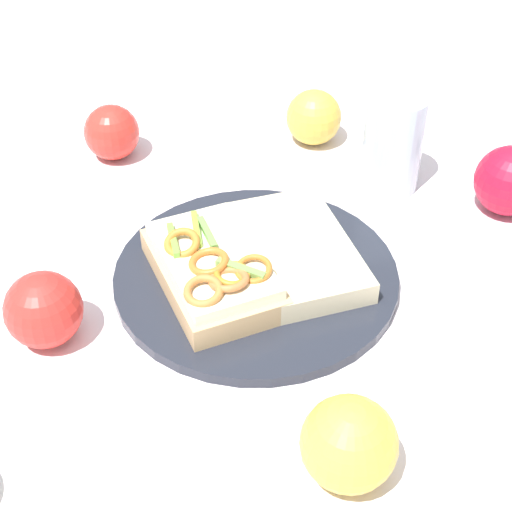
{
  "coord_description": "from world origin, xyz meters",
  "views": [
    {
      "loc": [
        -0.38,
        0.45,
        0.52
      ],
      "look_at": [
        0.0,
        0.0,
        0.03
      ],
      "focal_mm": 54.24,
      "sensor_mm": 36.0,
      "label": 1
    }
  ],
  "objects_px": {
    "bread_slice_side": "(297,251)",
    "apple_5": "(510,181)",
    "sandwich": "(213,269)",
    "plate": "(256,276)",
    "apple_4": "(112,132)",
    "apple_0": "(314,117)",
    "apple_1": "(349,444)",
    "drinking_glass": "(393,143)",
    "apple_3": "(43,310)"
  },
  "relations": [
    {
      "from": "sandwich",
      "to": "apple_5",
      "type": "height_order",
      "value": "apple_5"
    },
    {
      "from": "bread_slice_side",
      "to": "apple_4",
      "type": "distance_m",
      "value": 0.31
    },
    {
      "from": "apple_4",
      "to": "drinking_glass",
      "type": "relative_size",
      "value": 0.59
    },
    {
      "from": "sandwich",
      "to": "apple_4",
      "type": "relative_size",
      "value": 2.77
    },
    {
      "from": "apple_1",
      "to": "apple_5",
      "type": "height_order",
      "value": "apple_5"
    },
    {
      "from": "sandwich",
      "to": "apple_0",
      "type": "height_order",
      "value": "apple_0"
    },
    {
      "from": "plate",
      "to": "apple_1",
      "type": "bearing_deg",
      "value": 146.72
    },
    {
      "from": "apple_4",
      "to": "apple_0",
      "type": "bearing_deg",
      "value": -132.22
    },
    {
      "from": "plate",
      "to": "apple_0",
      "type": "relative_size",
      "value": 4.11
    },
    {
      "from": "drinking_glass",
      "to": "sandwich",
      "type": "bearing_deg",
      "value": 83.63
    },
    {
      "from": "apple_0",
      "to": "bread_slice_side",
      "type": "bearing_deg",
      "value": 122.75
    },
    {
      "from": "drinking_glass",
      "to": "bread_slice_side",
      "type": "bearing_deg",
      "value": 92.83
    },
    {
      "from": "bread_slice_side",
      "to": "apple_5",
      "type": "relative_size",
      "value": 2.19
    },
    {
      "from": "plate",
      "to": "apple_4",
      "type": "relative_size",
      "value": 4.23
    },
    {
      "from": "sandwich",
      "to": "apple_0",
      "type": "distance_m",
      "value": 0.31
    },
    {
      "from": "apple_3",
      "to": "apple_4",
      "type": "height_order",
      "value": "apple_3"
    },
    {
      "from": "sandwich",
      "to": "apple_5",
      "type": "relative_size",
      "value": 2.4
    },
    {
      "from": "sandwich",
      "to": "apple_1",
      "type": "distance_m",
      "value": 0.24
    },
    {
      "from": "apple_4",
      "to": "apple_5",
      "type": "distance_m",
      "value": 0.47
    },
    {
      "from": "plate",
      "to": "bread_slice_side",
      "type": "xyz_separation_m",
      "value": [
        -0.02,
        -0.04,
        0.02
      ]
    },
    {
      "from": "sandwich",
      "to": "apple_4",
      "type": "distance_m",
      "value": 0.29
    },
    {
      "from": "sandwich",
      "to": "apple_1",
      "type": "relative_size",
      "value": 2.48
    },
    {
      "from": "sandwich",
      "to": "drinking_glass",
      "type": "xyz_separation_m",
      "value": [
        -0.03,
        -0.27,
        0.03
      ]
    },
    {
      "from": "plate",
      "to": "apple_4",
      "type": "xyz_separation_m",
      "value": [
        0.29,
        -0.07,
        0.03
      ]
    },
    {
      "from": "bread_slice_side",
      "to": "apple_5",
      "type": "bearing_deg",
      "value": -84.4
    },
    {
      "from": "sandwich",
      "to": "bread_slice_side",
      "type": "height_order",
      "value": "sandwich"
    },
    {
      "from": "plate",
      "to": "apple_5",
      "type": "bearing_deg",
      "value": -116.93
    },
    {
      "from": "apple_4",
      "to": "apple_1",
      "type": "bearing_deg",
      "value": 157.74
    },
    {
      "from": "apple_3",
      "to": "apple_0",
      "type": "bearing_deg",
      "value": -87.5
    },
    {
      "from": "sandwich",
      "to": "bread_slice_side",
      "type": "relative_size",
      "value": 1.1
    },
    {
      "from": "plate",
      "to": "apple_3",
      "type": "xyz_separation_m",
      "value": [
        0.1,
        0.19,
        0.03
      ]
    },
    {
      "from": "apple_0",
      "to": "apple_1",
      "type": "relative_size",
      "value": 0.92
    },
    {
      "from": "apple_3",
      "to": "drinking_glass",
      "type": "height_order",
      "value": "drinking_glass"
    },
    {
      "from": "bread_slice_side",
      "to": "apple_0",
      "type": "xyz_separation_m",
      "value": [
        0.14,
        -0.21,
        0.01
      ]
    },
    {
      "from": "bread_slice_side",
      "to": "apple_1",
      "type": "xyz_separation_m",
      "value": [
        -0.18,
        0.17,
        0.01
      ]
    },
    {
      "from": "bread_slice_side",
      "to": "apple_5",
      "type": "height_order",
      "value": "apple_5"
    },
    {
      "from": "plate",
      "to": "bread_slice_side",
      "type": "relative_size",
      "value": 1.68
    },
    {
      "from": "plate",
      "to": "sandwich",
      "type": "xyz_separation_m",
      "value": [
        0.02,
        0.04,
        0.03
      ]
    },
    {
      "from": "apple_1",
      "to": "apple_4",
      "type": "distance_m",
      "value": 0.53
    },
    {
      "from": "apple_1",
      "to": "apple_5",
      "type": "bearing_deg",
      "value": -81.23
    },
    {
      "from": "apple_0",
      "to": "plate",
      "type": "bearing_deg",
      "value": 114.58
    },
    {
      "from": "plate",
      "to": "apple_4",
      "type": "distance_m",
      "value": 0.29
    },
    {
      "from": "sandwich",
      "to": "apple_1",
      "type": "height_order",
      "value": "apple_1"
    },
    {
      "from": "plate",
      "to": "apple_0",
      "type": "height_order",
      "value": "apple_0"
    },
    {
      "from": "apple_0",
      "to": "apple_4",
      "type": "xyz_separation_m",
      "value": [
        0.17,
        0.19,
        -0.0
      ]
    },
    {
      "from": "apple_4",
      "to": "sandwich",
      "type": "bearing_deg",
      "value": 157.61
    },
    {
      "from": "plate",
      "to": "apple_5",
      "type": "height_order",
      "value": "apple_5"
    },
    {
      "from": "apple_3",
      "to": "drinking_glass",
      "type": "distance_m",
      "value": 0.43
    },
    {
      "from": "sandwich",
      "to": "apple_0",
      "type": "xyz_separation_m",
      "value": [
        0.1,
        -0.3,
        0.0
      ]
    },
    {
      "from": "sandwich",
      "to": "drinking_glass",
      "type": "distance_m",
      "value": 0.28
    }
  ]
}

